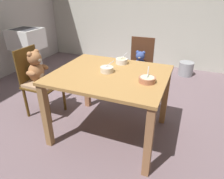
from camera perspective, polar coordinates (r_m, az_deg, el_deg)
The scene contains 9 objects.
ground_plane at distance 2.49m, azimuth -0.44°, elevation -12.12°, with size 5.20×5.20×0.04m.
dining_table at distance 2.14m, azimuth -0.50°, elevation 1.69°, with size 1.16×0.97×0.76m.
teddy_chair_far_center at distance 2.97m, azimuth 7.73°, elevation 6.27°, with size 0.37×0.39×0.91m.
teddy_chair_near_left at distance 2.73m, azimuth -19.97°, elevation 3.95°, with size 0.42×0.39×0.89m.
porridge_bowl_white_far_center at distance 2.35m, azimuth 2.71°, elevation 8.00°, with size 0.13×0.13×0.13m.
porridge_bowl_terracotta_near_right at distance 1.91m, azimuth 9.83°, elevation 2.78°, with size 0.16×0.17×0.13m.
porridge_bowl_cream_center at distance 2.11m, azimuth -1.45°, elevation 5.69°, with size 0.14×0.14×0.12m.
sink_basin at distance 4.08m, azimuth -22.56°, elevation 11.17°, with size 0.51×0.47×0.89m.
metal_pail at distance 4.18m, azimuth 20.00°, elevation 5.48°, with size 0.27×0.27×0.26m, color #93969B.
Camera 1 is at (0.75, -1.78, 1.55)m, focal length 32.62 mm.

